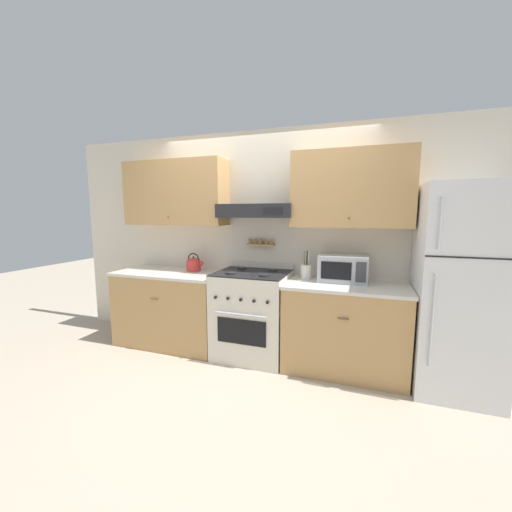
{
  "coord_description": "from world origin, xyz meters",
  "views": [
    {
      "loc": [
        1.14,
        -2.86,
        1.61
      ],
      "look_at": [
        0.06,
        0.28,
        1.15
      ],
      "focal_mm": 22.0,
      "sensor_mm": 36.0,
      "label": 1
    }
  ],
  "objects_px": {
    "refrigerator": "(458,290)",
    "microwave": "(343,268)",
    "tea_kettle": "(194,264)",
    "utensil_crock": "(306,271)",
    "stove_range": "(252,314)"
  },
  "relations": [
    {
      "from": "tea_kettle",
      "to": "microwave",
      "type": "distance_m",
      "value": 1.77
    },
    {
      "from": "refrigerator",
      "to": "microwave",
      "type": "relative_size",
      "value": 3.81
    },
    {
      "from": "refrigerator",
      "to": "utensil_crock",
      "type": "xyz_separation_m",
      "value": [
        -1.39,
        0.17,
        0.05
      ]
    },
    {
      "from": "microwave",
      "to": "utensil_crock",
      "type": "distance_m",
      "value": 0.39
    },
    {
      "from": "refrigerator",
      "to": "microwave",
      "type": "xyz_separation_m",
      "value": [
        -1.0,
        0.19,
        0.11
      ]
    },
    {
      "from": "tea_kettle",
      "to": "stove_range",
      "type": "bearing_deg",
      "value": -9.78
    },
    {
      "from": "stove_range",
      "to": "refrigerator",
      "type": "bearing_deg",
      "value": -0.98
    },
    {
      "from": "microwave",
      "to": "utensil_crock",
      "type": "bearing_deg",
      "value": -177.36
    },
    {
      "from": "stove_range",
      "to": "utensil_crock",
      "type": "xyz_separation_m",
      "value": [
        0.57,
        0.14,
        0.5
      ]
    },
    {
      "from": "tea_kettle",
      "to": "utensil_crock",
      "type": "relative_size",
      "value": 0.73
    },
    {
      "from": "stove_range",
      "to": "utensil_crock",
      "type": "relative_size",
      "value": 3.34
    },
    {
      "from": "utensil_crock",
      "to": "tea_kettle",
      "type": "bearing_deg",
      "value": -180.0
    },
    {
      "from": "tea_kettle",
      "to": "refrigerator",
      "type": "bearing_deg",
      "value": -3.58
    },
    {
      "from": "tea_kettle",
      "to": "microwave",
      "type": "bearing_deg",
      "value": 0.58
    },
    {
      "from": "tea_kettle",
      "to": "microwave",
      "type": "height_order",
      "value": "microwave"
    }
  ]
}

